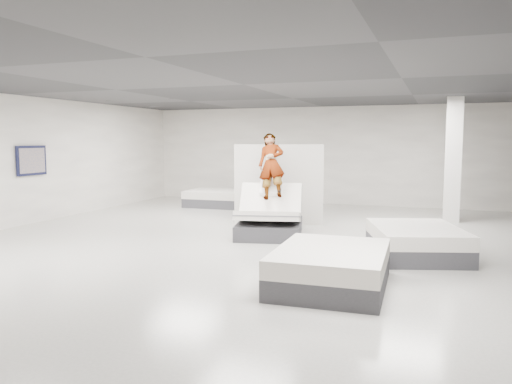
% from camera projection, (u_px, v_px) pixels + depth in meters
% --- Properties ---
extents(room, '(14.00, 14.04, 3.20)m').
position_uv_depth(room, '(244.00, 166.00, 9.99)').
color(room, beige).
rests_on(room, ground).
extents(hero_bed, '(1.74, 2.08, 1.22)m').
position_uv_depth(hero_bed, '(270.00, 220.00, 11.01)').
color(hero_bed, '#39393E').
rests_on(hero_bed, floor).
extents(person, '(0.95, 1.72, 1.19)m').
position_uv_depth(person, '(271.00, 180.00, 11.26)').
color(person, slate).
rests_on(person, hero_bed).
extents(remote, '(0.08, 0.15, 0.08)m').
position_uv_depth(remote, '(280.00, 190.00, 10.90)').
color(remote, black).
rests_on(remote, person).
extents(divider_panel, '(2.13, 0.78, 2.00)m').
position_uv_depth(divider_panel, '(279.00, 185.00, 12.37)').
color(divider_panel, silver).
rests_on(divider_panel, floor).
extents(flat_bed_right_far, '(2.02, 2.34, 0.54)m').
position_uv_depth(flat_bed_right_far, '(416.00, 241.00, 9.08)').
color(flat_bed_right_far, '#39393E').
rests_on(flat_bed_right_far, floor).
extents(flat_bed_right_near, '(1.61, 2.10, 0.56)m').
position_uv_depth(flat_bed_right_near, '(331.00, 268.00, 7.19)').
color(flat_bed_right_near, '#39393E').
rests_on(flat_bed_right_near, floor).
extents(flat_bed_left_far, '(1.93, 1.48, 0.51)m').
position_uv_depth(flat_bed_left_far, '(218.00, 198.00, 15.91)').
color(flat_bed_left_far, '#39393E').
rests_on(flat_bed_left_far, floor).
extents(column, '(0.40, 0.40, 3.20)m').
position_uv_depth(column, '(453.00, 160.00, 12.80)').
color(column, silver).
rests_on(column, floor).
extents(wall_poster, '(0.06, 0.95, 0.75)m').
position_uv_depth(wall_poster, '(32.00, 161.00, 12.50)').
color(wall_poster, black).
rests_on(wall_poster, wall_left).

